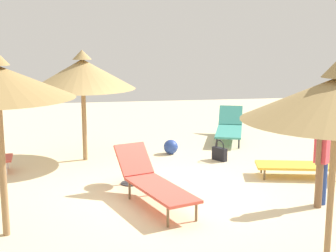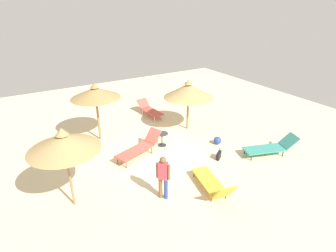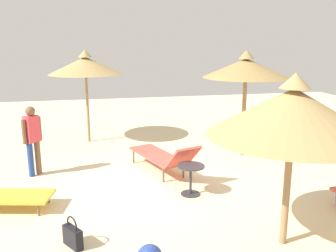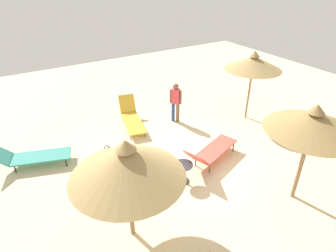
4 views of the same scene
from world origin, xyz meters
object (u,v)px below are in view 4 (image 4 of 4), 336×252
Objects in this scene: lounge_chair_near_right at (30,156)px; lounge_chair_center at (131,117)px; parasol_umbrella_far_right at (253,63)px; parasol_umbrella_front at (313,122)px; parasol_umbrella_near_left at (127,163)px; side_table_round at (183,170)px; lounge_chair_back at (211,151)px; person_standing_edge at (176,100)px; handbag at (107,153)px; beach_ball at (93,180)px.

lounge_chair_center is (-0.74, 3.79, -0.02)m from lounge_chair_near_right.
parasol_umbrella_front is at bearing -28.75° from parasol_umbrella_far_right.
lounge_chair_center is at bearing -160.71° from parasol_umbrella_front.
side_table_round is at bearing 114.10° from parasol_umbrella_near_left.
lounge_chair_back is 1.45× the size of person_standing_edge.
handbag is at bearing -92.47° from parasol_umbrella_far_right.
parasol_umbrella_far_right is 1.06× the size of parasol_umbrella_near_left.
lounge_chair_center is at bearing 137.41° from beach_ball.
parasol_umbrella_near_left is at bearing -105.19° from parasol_umbrella_front.
lounge_chair_center is (-4.74, 2.19, -1.70)m from parasol_umbrella_near_left.
parasol_umbrella_near_left is at bearing -10.17° from handbag.
lounge_chair_near_right is at bearing -88.90° from person_standing_edge.
parasol_umbrella_near_left is 1.08× the size of lounge_chair_near_right.
handbag is (0.96, -3.25, -0.74)m from person_standing_edge.
lounge_chair_near_right is 1.06× the size of lounge_chair_center.
lounge_chair_center reaches higher than side_table_round.
parasol_umbrella_near_left is at bearing -65.90° from side_table_round.
parasol_umbrella_front is 4.41m from parasol_umbrella_near_left.
person_standing_edge is at bearing 106.52° from handbag.
parasol_umbrella_front is 5.46m from person_standing_edge.
lounge_chair_center reaches higher than lounge_chair_near_right.
lounge_chair_center is at bearing 101.04° from lounge_chair_near_right.
parasol_umbrella_near_left is 1.12× the size of lounge_chair_back.
parasol_umbrella_near_left is at bearing -69.72° from lounge_chair_back.
lounge_chair_near_right is (-1.11, -8.06, -1.94)m from parasol_umbrella_far_right.
beach_ball is (2.64, -2.42, -0.16)m from lounge_chair_center.
parasol_umbrella_near_left is at bearing -42.88° from person_standing_edge.
beach_ball is at bearing -104.29° from lounge_chair_back.
person_standing_edge is at bearing 116.31° from beach_ball.
lounge_chair_near_right is at bearing -131.36° from parasol_umbrella_front.
parasol_umbrella_front is at bearing 47.19° from side_table_round.
parasol_umbrella_front is 8.04m from lounge_chair_near_right.
handbag is 2.68m from side_table_round.
person_standing_edge is at bearing 150.83° from side_table_round.
person_standing_edge is at bearing 68.64° from lounge_chair_center.
lounge_chair_back is 3.80× the size of side_table_round.
lounge_chair_back is 1.28m from side_table_round.
parasol_umbrella_far_right is 4.49× the size of side_table_round.
lounge_chair_center is (-3.53, -1.08, -0.09)m from lounge_chair_back.
parasol_umbrella_far_right is 1.18× the size of lounge_chair_back.
beach_ball is (-2.10, -0.24, -1.86)m from parasol_umbrella_near_left.
parasol_umbrella_front reaches higher than parasol_umbrella_far_right.
lounge_chair_back is at bearing 110.28° from parasol_umbrella_near_left.
lounge_chair_near_right is 2.34m from beach_ball.
parasol_umbrella_far_right is 0.99× the size of parasol_umbrella_front.
parasol_umbrella_near_left is at bearing -65.95° from parasol_umbrella_far_right.
side_table_round is at bearing 62.13° from beach_ball.
parasol_umbrella_front is 4.53× the size of side_table_round.
lounge_chair_center reaches higher than beach_ball.
lounge_chair_center is 1.41× the size of person_standing_edge.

